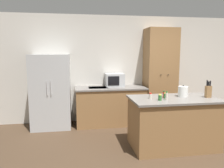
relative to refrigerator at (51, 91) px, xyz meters
The scene contains 14 objects.
ground_plane 3.01m from the refrigerator, 42.56° to the right, with size 14.00×14.00×0.00m, color #423021.
wall_back 2.22m from the refrigerator, ahead, with size 7.20×0.06×2.60m.
refrigerator is the anchor object (origin of this frame).
back_counter 1.42m from the refrigerator, ahead, with size 1.65×0.72×0.89m.
pantry_cabinet 2.64m from the refrigerator, ahead, with size 0.74×0.55×2.28m.
kitchen_island 2.73m from the refrigerator, 32.75° to the right, with size 1.55×0.87×0.91m.
microwave 1.51m from the refrigerator, ahead, with size 0.44×0.37×0.31m.
knife_block 3.28m from the refrigerator, 27.66° to the right, with size 0.10×0.07×0.32m.
spice_bottle_tall_dark 2.54m from the refrigerator, 39.36° to the right, with size 0.06×0.06×0.11m.
spice_bottle_short_red 2.58m from the refrigerator, 34.61° to the right, with size 0.06×0.06×0.10m.
spice_bottle_amber_oil 2.35m from the refrigerator, 37.83° to the right, with size 0.06×0.06×0.10m.
spice_bottle_green_herb 2.53m from the refrigerator, 33.15° to the right, with size 0.04×0.04×0.12m.
spice_bottle_pale_salt 2.62m from the refrigerator, 37.02° to the right, with size 0.04×0.04×0.15m.
kettle 2.85m from the refrigerator, 28.91° to the right, with size 0.18×0.18×0.21m.
Camera 1 is at (-1.55, -3.07, 1.71)m, focal length 35.00 mm.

